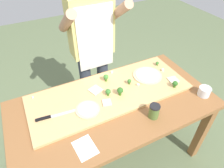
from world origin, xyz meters
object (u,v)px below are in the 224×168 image
at_px(broccoli_floret_front_right, 106,77).
at_px(broccoli_floret_front_left, 108,92).
at_px(cheese_crumble_c, 112,72).
at_px(cook_center, 92,44).
at_px(pizza_whole_white_garlic, 148,75).
at_px(broccoli_floret_back_mid, 157,63).
at_px(flour_cup, 204,92).
at_px(pizza_slice_far_right, 107,103).
at_px(broccoli_floret_center_left, 175,84).
at_px(prep_table, 114,112).
at_px(pizza_slice_near_left, 95,90).
at_px(pizza_slice_center, 173,79).
at_px(recipe_note, 85,148).
at_px(sauce_jar, 154,111).
at_px(cheese_crumble_d, 138,85).
at_px(broccoli_floret_back_left, 129,81).
at_px(broccoli_floret_center_right, 120,91).
at_px(pizza_whole_cheese_artichoke, 88,109).
at_px(cheese_crumble_a, 33,97).
at_px(chefs_knife, 51,117).
at_px(cheese_crumble_b, 163,70).

height_order(broccoli_floret_front_right, broccoli_floret_front_left, broccoli_floret_front_right).
xyz_separation_m(cheese_crumble_c, cook_center, (-0.08, 0.27, 0.18)).
bearing_deg(pizza_whole_white_garlic, broccoli_floret_front_left, -170.89).
height_order(broccoli_floret_back_mid, flour_cup, flour_cup).
distance_m(pizza_slice_far_right, broccoli_floret_center_left, 0.61).
distance_m(prep_table, cook_center, 0.70).
distance_m(pizza_slice_near_left, flour_cup, 0.91).
bearing_deg(broccoli_floret_center_left, pizza_slice_center, 58.34).
xyz_separation_m(pizza_slice_near_left, recipe_note, (-0.27, -0.46, -0.03)).
relative_size(prep_table, sauce_jar, 14.24).
xyz_separation_m(cheese_crumble_c, cheese_crumble_d, (0.12, -0.26, -0.00)).
distance_m(pizza_slice_far_right, broccoli_floret_back_left, 0.30).
relative_size(broccoli_floret_center_right, recipe_note, 0.45).
distance_m(prep_table, broccoli_floret_back_mid, 0.68).
bearing_deg(sauce_jar, broccoli_floret_front_left, 122.23).
height_order(broccoli_floret_front_left, cook_center, cook_center).
height_order(prep_table, cheese_crumble_d, cheese_crumble_d).
bearing_deg(broccoli_floret_center_left, cook_center, 124.21).
relative_size(pizza_whole_cheese_artichoke, broccoli_floret_front_left, 2.96).
relative_size(pizza_slice_far_right, cook_center, 0.04).
bearing_deg(pizza_slice_center, flour_cup, -64.11).
distance_m(prep_table, cheese_crumble_a, 0.67).
bearing_deg(cheese_crumble_c, pizza_whole_cheese_artichoke, -138.32).
bearing_deg(chefs_knife, broccoli_floret_front_left, 2.46).
distance_m(broccoli_floret_center_right, cook_center, 0.59).
height_order(pizza_whole_cheese_artichoke, sauce_jar, sauce_jar).
distance_m(broccoli_floret_back_left, recipe_note, 0.70).
distance_m(pizza_whole_cheese_artichoke, pizza_slice_near_left, 0.22).
xyz_separation_m(pizza_slice_center, broccoli_floret_back_left, (-0.38, 0.13, 0.03)).
distance_m(broccoli_floret_back_left, sauce_jar, 0.38).
relative_size(pizza_slice_far_right, broccoli_floret_center_left, 1.11).
bearing_deg(broccoli_floret_center_right, cheese_crumble_b, 11.79).
xyz_separation_m(pizza_slice_near_left, broccoli_floret_front_right, (0.13, 0.07, 0.04)).
xyz_separation_m(pizza_slice_center, sauce_jar, (-0.39, -0.26, 0.03)).
xyz_separation_m(broccoli_floret_center_left, broccoli_floret_front_right, (-0.49, 0.34, 0.01)).
distance_m(recipe_note, cook_center, 1.01).
bearing_deg(pizza_slice_center, broccoli_floret_back_mid, 87.78).
bearing_deg(flour_cup, cheese_crumble_a, 155.86).
xyz_separation_m(broccoli_floret_back_left, broccoli_floret_front_right, (-0.16, 0.13, 0.01)).
xyz_separation_m(pizza_whole_white_garlic, flour_cup, (0.29, -0.40, 0.00)).
xyz_separation_m(prep_table, pizza_slice_center, (0.60, 0.00, 0.13)).
bearing_deg(chefs_knife, pizza_whole_white_garlic, 5.65).
height_order(broccoli_floret_back_mid, cheese_crumble_d, broccoli_floret_back_mid).
bearing_deg(chefs_knife, broccoli_floret_back_mid, 9.80).
bearing_deg(pizza_slice_far_right, pizza_whole_cheese_artichoke, -179.86).
height_order(broccoli_floret_front_right, cheese_crumble_d, broccoli_floret_front_right).
bearing_deg(cheese_crumble_d, broccoli_floret_center_left, -30.14).
bearing_deg(cheese_crumble_a, broccoli_floret_front_left, -23.59).
bearing_deg(broccoli_floret_front_left, chefs_knife, -177.54).
bearing_deg(pizza_slice_near_left, broccoli_floret_front_left, -54.16).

